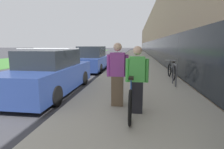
{
  "coord_description": "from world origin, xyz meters",
  "views": [
    {
      "loc": [
        5.44,
        -3.34,
        1.73
      ],
      "look_at": [
        3.02,
        14.5,
        -1.31
      ],
      "focal_mm": 28.0,
      "sensor_mm": 36.0,
      "label": 1
    }
  ],
  "objects": [
    {
      "name": "lawn_strip",
      "position": [
        -7.72,
        25.0,
        0.01
      ],
      "size": [
        7.48,
        70.0,
        0.03
      ],
      "color": "#3D7533",
      "rests_on": "ground"
    },
    {
      "name": "tandem_bicycle",
      "position": [
        5.35,
        1.05,
        0.54
      ],
      "size": [
        0.52,
        2.92,
        0.92
      ],
      "color": "black",
      "rests_on": "sidewalk_slab"
    },
    {
      "name": "sidewalk_slab",
      "position": [
        5.57,
        21.0,
        0.07
      ],
      "size": [
        3.99,
        70.0,
        0.15
      ],
      "color": "#A39E8E",
      "rests_on": "ground"
    },
    {
      "name": "parked_sedan_curbside",
      "position": [
        2.41,
        2.56,
        0.71
      ],
      "size": [
        1.82,
        4.57,
        1.62
      ],
      "color": "navy",
      "rests_on": "ground"
    },
    {
      "name": "bike_rack_hoop",
      "position": [
        6.99,
        3.78,
        0.66
      ],
      "size": [
        0.05,
        0.6,
        0.84
      ],
      "color": "#4C4C51",
      "rests_on": "sidewalk_slab"
    },
    {
      "name": "storefront_facade",
      "position": [
        12.6,
        29.0,
        3.4
      ],
      "size": [
        10.01,
        70.0,
        6.8
      ],
      "color": "tan",
      "rests_on": "ground"
    },
    {
      "name": "person_bystander",
      "position": [
        4.98,
        1.1,
        0.97
      ],
      "size": [
        0.56,
        0.22,
        1.64
      ],
      "color": "brown",
      "rests_on": "sidewalk_slab"
    },
    {
      "name": "cruiser_bike_nearest",
      "position": [
        7.15,
        5.22,
        0.51
      ],
      "size": [
        0.52,
        1.67,
        0.85
      ],
      "color": "black",
      "rests_on": "sidewalk_slab"
    },
    {
      "name": "person_rider",
      "position": [
        5.48,
        0.67,
        0.93
      ],
      "size": [
        0.53,
        0.21,
        1.56
      ],
      "color": "black",
      "rests_on": "sidewalk_slab"
    },
    {
      "name": "vintage_roadster_curbside",
      "position": [
        2.46,
        8.38,
        0.74
      ],
      "size": [
        1.86,
        4.34,
        1.65
      ],
      "color": "navy",
      "rests_on": "ground"
    }
  ]
}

